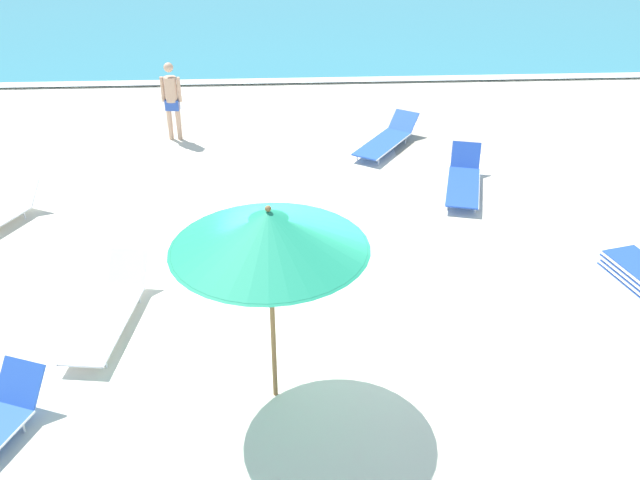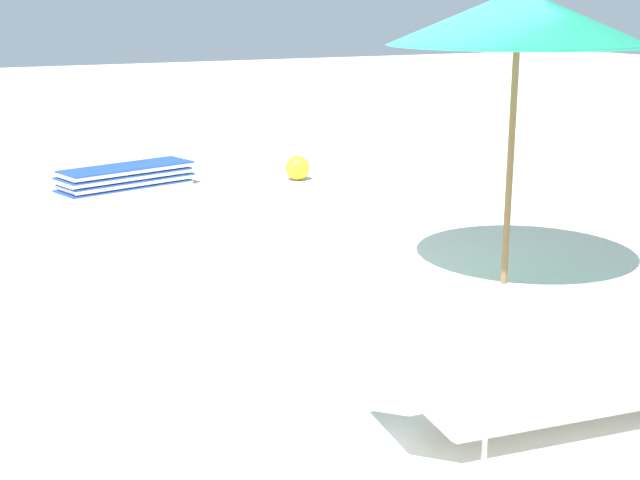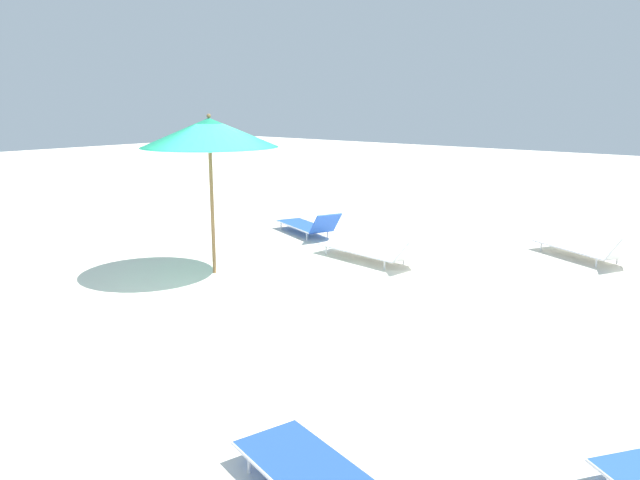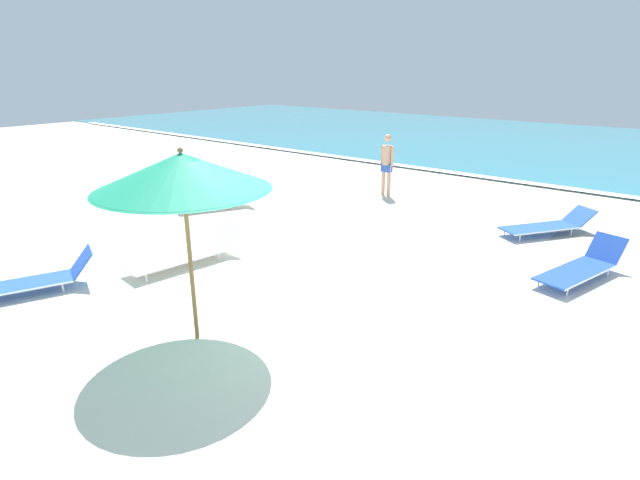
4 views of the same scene
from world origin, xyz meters
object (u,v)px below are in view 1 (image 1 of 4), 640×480
at_px(beach_umbrella, 269,231).
at_px(sun_lounger_beside_umbrella, 464,180).
at_px(sun_lounger_near_water_right, 387,139).
at_px(sun_lounger_mid_beach_solo, 110,310).
at_px(beachgoer_wading_adult, 172,97).

xyz_separation_m(beach_umbrella, sun_lounger_beside_umbrella, (3.65, 5.62, -2.13)).
relative_size(sun_lounger_near_water_right, sun_lounger_mid_beach_solo, 0.93).
bearing_deg(sun_lounger_mid_beach_solo, sun_lounger_near_water_right, 59.81).
xyz_separation_m(sun_lounger_near_water_right, beachgoer_wading_adult, (-4.73, 0.75, 0.79)).
bearing_deg(beach_umbrella, sun_lounger_beside_umbrella, 57.02).
xyz_separation_m(beach_umbrella, sun_lounger_mid_beach_solo, (-2.35, 1.61, -2.13)).
distance_m(beach_umbrella, beachgoer_wading_adult, 8.98).
bearing_deg(beachgoer_wading_adult, sun_lounger_near_water_right, -2.48).
distance_m(sun_lounger_near_water_right, beachgoer_wading_adult, 4.85).
height_order(sun_lounger_near_water_right, sun_lounger_mid_beach_solo, sun_lounger_mid_beach_solo).
xyz_separation_m(sun_lounger_near_water_right, sun_lounger_mid_beach_solo, (-4.79, -6.21, 0.01)).
distance_m(sun_lounger_mid_beach_solo, beachgoer_wading_adult, 7.01).
height_order(sun_lounger_beside_umbrella, beachgoer_wading_adult, beachgoer_wading_adult).
bearing_deg(sun_lounger_beside_umbrella, sun_lounger_near_water_right, 133.37).
bearing_deg(sun_lounger_beside_umbrella, sun_lounger_mid_beach_solo, -131.58).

